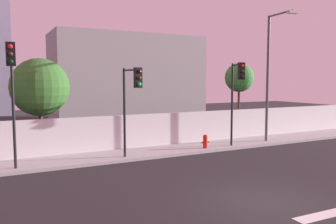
# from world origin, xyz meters

# --- Properties ---
(ground_plane) EXTENTS (80.00, 80.00, 0.00)m
(ground_plane) POSITION_xyz_m (0.00, 0.00, 0.00)
(ground_plane) COLOR #272426
(sidewalk) EXTENTS (36.00, 2.40, 0.15)m
(sidewalk) POSITION_xyz_m (0.00, 8.20, 0.07)
(sidewalk) COLOR #ADADAD
(sidewalk) RESTS_ON ground
(perimeter_wall) EXTENTS (36.00, 0.18, 1.80)m
(perimeter_wall) POSITION_xyz_m (0.00, 9.49, 1.05)
(perimeter_wall) COLOR silver
(perimeter_wall) RESTS_ON sidewalk
(traffic_light_left) EXTENTS (0.41, 1.58, 4.23)m
(traffic_light_left) POSITION_xyz_m (-1.76, 6.80, 3.26)
(traffic_light_left) COLOR black
(traffic_light_left) RESTS_ON sidewalk
(traffic_light_center) EXTENTS (0.35, 1.35, 5.10)m
(traffic_light_center) POSITION_xyz_m (-6.73, 6.98, 3.84)
(traffic_light_center) COLOR black
(traffic_light_center) RESTS_ON sidewalk
(traffic_light_right) EXTENTS (0.46, 1.29, 4.60)m
(traffic_light_right) POSITION_xyz_m (4.39, 6.98, 3.50)
(traffic_light_right) COLOR black
(traffic_light_right) RESTS_ON sidewalk
(street_lamp_curbside) EXTENTS (0.62, 2.23, 7.45)m
(street_lamp_curbside) POSITION_xyz_m (7.25, 7.47, 4.54)
(street_lamp_curbside) COLOR #4C4C51
(street_lamp_curbside) RESTS_ON sidewalk
(fire_hydrant) EXTENTS (0.44, 0.26, 0.74)m
(fire_hydrant) POSITION_xyz_m (2.75, 7.56, 0.55)
(fire_hydrant) COLOR red
(fire_hydrant) RESTS_ON sidewalk
(roadside_tree_midleft) EXTENTS (2.99, 2.99, 4.95)m
(roadside_tree_midleft) POSITION_xyz_m (-5.21, 10.94, 3.45)
(roadside_tree_midleft) COLOR brown
(roadside_tree_midleft) RESTS_ON ground
(roadside_tree_midright) EXTENTS (1.98, 1.98, 4.99)m
(roadside_tree_midright) POSITION_xyz_m (7.72, 10.94, 3.97)
(roadside_tree_midright) COLOR brown
(roadside_tree_midright) RESTS_ON ground
(low_building_distant) EXTENTS (14.01, 6.00, 8.05)m
(low_building_distant) POSITION_xyz_m (4.35, 23.49, 4.03)
(low_building_distant) COLOR gray
(low_building_distant) RESTS_ON ground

